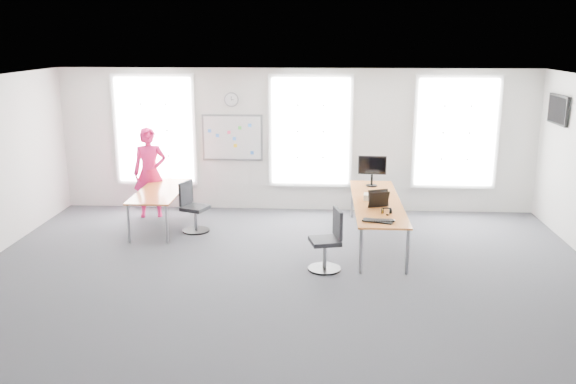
# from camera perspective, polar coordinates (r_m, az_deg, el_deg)

# --- Properties ---
(floor) EXTENTS (10.00, 10.00, 0.00)m
(floor) POSITION_cam_1_polar(r_m,az_deg,el_deg) (9.42, -0.36, -8.33)
(floor) COLOR #2C2C32
(floor) RESTS_ON ground
(ceiling) EXTENTS (10.00, 10.00, 0.00)m
(ceiling) POSITION_cam_1_polar(r_m,az_deg,el_deg) (8.71, -0.39, 10.18)
(ceiling) COLOR white
(ceiling) RESTS_ON ground
(wall_back) EXTENTS (10.00, 0.00, 10.00)m
(wall_back) POSITION_cam_1_polar(r_m,az_deg,el_deg) (12.86, 0.77, 4.85)
(wall_back) COLOR white
(wall_back) RESTS_ON ground
(wall_front) EXTENTS (10.00, 0.00, 10.00)m
(wall_front) POSITION_cam_1_polar(r_m,az_deg,el_deg) (5.17, -3.27, -10.16)
(wall_front) COLOR white
(wall_front) RESTS_ON ground
(window_left) EXTENTS (1.60, 0.06, 2.20)m
(window_left) POSITION_cam_1_polar(r_m,az_deg,el_deg) (13.27, -12.34, 5.69)
(window_left) COLOR silver
(window_left) RESTS_ON wall_back
(window_mid) EXTENTS (1.60, 0.06, 2.20)m
(window_mid) POSITION_cam_1_polar(r_m,az_deg,el_deg) (12.79, 2.12, 5.69)
(window_mid) COLOR silver
(window_mid) RESTS_ON wall_back
(window_right) EXTENTS (1.60, 0.06, 2.20)m
(window_right) POSITION_cam_1_polar(r_m,az_deg,el_deg) (13.08, 15.44, 5.38)
(window_right) COLOR silver
(window_right) RESTS_ON wall_back
(desk_right) EXTENTS (0.84, 3.17, 0.77)m
(desk_right) POSITION_cam_1_polar(r_m,az_deg,el_deg) (11.03, 8.30, -1.10)
(desk_right) COLOR orange
(desk_right) RESTS_ON ground
(desk_left) EXTENTS (0.82, 2.04, 0.74)m
(desk_left) POSITION_cam_1_polar(r_m,az_deg,el_deg) (12.05, -11.83, -0.11)
(desk_left) COLOR orange
(desk_left) RESTS_ON ground
(chair_right) EXTENTS (0.55, 0.55, 1.00)m
(chair_right) POSITION_cam_1_polar(r_m,az_deg,el_deg) (9.74, 3.80, -4.83)
(chair_right) COLOR black
(chair_right) RESTS_ON ground
(chair_left) EXTENTS (0.56, 0.56, 0.96)m
(chair_left) POSITION_cam_1_polar(r_m,az_deg,el_deg) (11.75, -8.90, -1.66)
(chair_left) COLOR black
(chair_left) RESTS_ON ground
(person) EXTENTS (0.75, 0.57, 1.85)m
(person) POSITION_cam_1_polar(r_m,az_deg,el_deg) (12.77, -12.79, 1.78)
(person) COLOR #C91554
(person) RESTS_ON ground
(whiteboard) EXTENTS (1.20, 0.03, 0.90)m
(whiteboard) POSITION_cam_1_polar(r_m,az_deg,el_deg) (12.95, -5.23, 5.08)
(whiteboard) COLOR silver
(whiteboard) RESTS_ON wall_back
(wall_clock) EXTENTS (0.30, 0.04, 0.30)m
(wall_clock) POSITION_cam_1_polar(r_m,az_deg,el_deg) (12.85, -5.32, 8.60)
(wall_clock) COLOR gray
(wall_clock) RESTS_ON wall_back
(tv) EXTENTS (0.06, 0.90, 0.55)m
(tv) POSITION_cam_1_polar(r_m,az_deg,el_deg) (12.54, 23.98, 7.05)
(tv) COLOR black
(tv) RESTS_ON wall_right
(keyboard) EXTENTS (0.51, 0.32, 0.02)m
(keyboard) POSITION_cam_1_polar(r_m,az_deg,el_deg) (9.80, 8.40, -2.71)
(keyboard) COLOR black
(keyboard) RESTS_ON desk_right
(mouse) EXTENTS (0.10, 0.13, 0.04)m
(mouse) POSITION_cam_1_polar(r_m,az_deg,el_deg) (9.82, 9.79, -2.67)
(mouse) COLOR black
(mouse) RESTS_ON desk_right
(lens_cap) EXTENTS (0.07, 0.07, 0.01)m
(lens_cap) POSITION_cam_1_polar(r_m,az_deg,el_deg) (10.19, 9.31, -2.13)
(lens_cap) COLOR black
(lens_cap) RESTS_ON desk_right
(headphones) EXTENTS (0.17, 0.09, 0.10)m
(headphones) POSITION_cam_1_polar(r_m,az_deg,el_deg) (10.27, 9.17, -1.74)
(headphones) COLOR black
(headphones) RESTS_ON desk_right
(laptop_sleeve) EXTENTS (0.38, 0.31, 0.30)m
(laptop_sleeve) POSITION_cam_1_polar(r_m,az_deg,el_deg) (10.59, 8.47, -0.65)
(laptop_sleeve) COLOR black
(laptop_sleeve) RESTS_ON desk_right
(paper_stack) EXTENTS (0.32, 0.26, 0.10)m
(paper_stack) POSITION_cam_1_polar(r_m,az_deg,el_deg) (11.09, 7.87, -0.45)
(paper_stack) COLOR beige
(paper_stack) RESTS_ON desk_right
(monitor) EXTENTS (0.55, 0.22, 0.61)m
(monitor) POSITION_cam_1_polar(r_m,az_deg,el_deg) (12.00, 7.88, 2.23)
(monitor) COLOR black
(monitor) RESTS_ON desk_right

